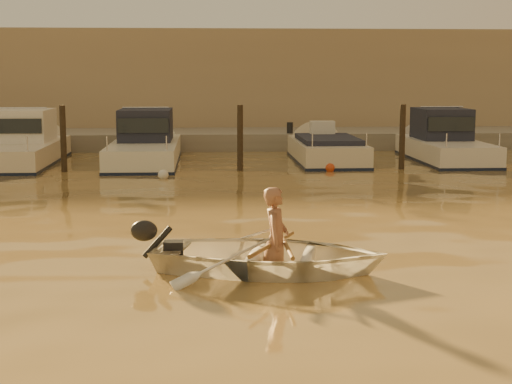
{
  "coord_description": "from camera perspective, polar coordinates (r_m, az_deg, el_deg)",
  "views": [
    {
      "loc": [
        -1.29,
        -9.93,
        2.95
      ],
      "look_at": [
        -0.33,
        4.49,
        0.75
      ],
      "focal_mm": 55.0,
      "sensor_mm": 36.0,
      "label": 1
    }
  ],
  "objects": [
    {
      "name": "fender_c",
      "position": [
        22.26,
        -6.76,
        1.24
      ],
      "size": [
        0.3,
        0.3,
        0.3
      ],
      "primitive_type": "sphere",
      "color": "silver",
      "rests_on": "ground_plane"
    },
    {
      "name": "piling_2",
      "position": [
        23.84,
        -1.16,
        3.73
      ],
      "size": [
        0.18,
        0.18,
        2.2
      ],
      "primitive_type": "cylinder",
      "color": "#2D2319",
      "rests_on": "ground_plane"
    },
    {
      "name": "dinghy",
      "position": [
        11.77,
        0.97,
        -4.64
      ],
      "size": [
        3.98,
        3.23,
        0.73
      ],
      "primitive_type": "imported",
      "rotation": [
        0.0,
        0.0,
        1.35
      ],
      "color": "silver",
      "rests_on": "ground_plane"
    },
    {
      "name": "moored_boat_1",
      "position": [
        26.73,
        -16.89,
        3.3
      ],
      "size": [
        2.34,
        6.93,
        1.75
      ],
      "primitive_type": null,
      "color": "beige",
      "rests_on": "ground_plane"
    },
    {
      "name": "outboard_motor",
      "position": [
        12.06,
        -6.12,
        -4.18
      ],
      "size": [
        0.97,
        0.59,
        0.7
      ],
      "primitive_type": null,
      "rotation": [
        0.0,
        0.0,
        -0.22
      ],
      "color": "black",
      "rests_on": "dinghy"
    },
    {
      "name": "oar_starboard",
      "position": [
        11.73,
        1.21,
        -3.81
      ],
      "size": [
        0.87,
        1.96,
        0.13
      ],
      "primitive_type": "cylinder",
      "rotation": [
        1.54,
        0.0,
        -0.4
      ],
      "color": "brown",
      "rests_on": "dinghy"
    },
    {
      "name": "fender_d",
      "position": [
        23.86,
        5.39,
        1.76
      ],
      "size": [
        0.3,
        0.3,
        0.3
      ],
      "primitive_type": "sphere",
      "color": "#C33D16",
      "rests_on": "ground_plane"
    },
    {
      "name": "piling_1",
      "position": [
        24.19,
        -13.83,
        3.55
      ],
      "size": [
        0.18,
        0.18,
        2.2
      ],
      "primitive_type": "cylinder",
      "color": "#2D2319",
      "rests_on": "ground_plane"
    },
    {
      "name": "ground_plane",
      "position": [
        10.44,
        3.49,
        -7.78
      ],
      "size": [
        160.0,
        160.0,
        0.0
      ],
      "primitive_type": "plane",
      "color": "olive",
      "rests_on": "ground"
    },
    {
      "name": "moored_boat_4",
      "position": [
        27.28,
        13.63,
        3.53
      ],
      "size": [
        2.06,
        6.41,
        1.75
      ],
      "primitive_type": null,
      "color": "silver",
      "rests_on": "ground_plane"
    },
    {
      "name": "waterfront_building",
      "position": [
        36.96,
        -1.81,
        7.8
      ],
      "size": [
        46.0,
        7.0,
        4.8
      ],
      "primitive_type": "cube",
      "color": "#9E8466",
      "rests_on": "quay"
    },
    {
      "name": "piling_3",
      "position": [
        24.58,
        10.58,
        3.73
      ],
      "size": [
        0.18,
        0.18,
        2.2
      ],
      "primitive_type": "cylinder",
      "color": "#2D2319",
      "rests_on": "ground_plane"
    },
    {
      "name": "person",
      "position": [
        11.71,
        1.46,
        -3.48
      ],
      "size": [
        0.5,
        0.65,
        1.58
      ],
      "primitive_type": "imported",
      "rotation": [
        0.0,
        0.0,
        1.35
      ],
      "color": "#8F5D47",
      "rests_on": "dinghy"
    },
    {
      "name": "quay",
      "position": [
        31.58,
        -1.44,
        3.57
      ],
      "size": [
        52.0,
        4.0,
        1.0
      ],
      "primitive_type": "cube",
      "color": "gray",
      "rests_on": "ground_plane"
    },
    {
      "name": "moored_boat_3",
      "position": [
        26.39,
        5.15,
        2.7
      ],
      "size": [
        2.07,
        5.98,
        0.95
      ],
      "primitive_type": null,
      "color": "beige",
      "rests_on": "ground_plane"
    },
    {
      "name": "oar_port",
      "position": [
        11.7,
        2.19,
        -3.84
      ],
      "size": [
        0.09,
        2.1,
        0.13
      ],
      "primitive_type": "cylinder",
      "rotation": [
        1.54,
        0.0,
        -0.01
      ],
      "color": "brown",
      "rests_on": "dinghy"
    },
    {
      "name": "moored_boat_2",
      "position": [
        26.11,
        -8.08,
        3.46
      ],
      "size": [
        2.14,
        7.23,
        1.75
      ],
      "primitive_type": null,
      "color": "silver",
      "rests_on": "ground_plane"
    }
  ]
}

